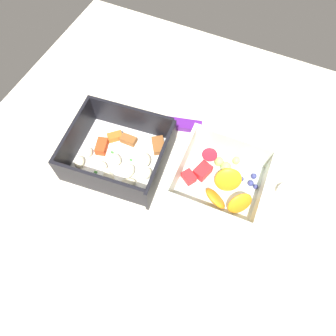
% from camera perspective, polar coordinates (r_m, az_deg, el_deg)
% --- Properties ---
extents(table_surface, '(0.80, 0.80, 0.02)m').
position_cam_1_polar(table_surface, '(0.60, 0.23, -2.12)').
color(table_surface, beige).
rests_on(table_surface, ground).
extents(pasta_container, '(0.19, 0.17, 0.07)m').
position_cam_1_polar(pasta_container, '(0.59, -8.73, 2.41)').
color(pasta_container, white).
rests_on(pasta_container, table_surface).
extents(fruit_bowl, '(0.16, 0.15, 0.06)m').
position_cam_1_polar(fruit_bowl, '(0.56, 9.35, -2.44)').
color(fruit_bowl, silver).
rests_on(fruit_bowl, table_surface).
extents(candy_bar, '(0.07, 0.04, 0.01)m').
position_cam_1_polar(candy_bar, '(0.64, 2.92, 7.75)').
color(candy_bar, '#51197A').
rests_on(candy_bar, table_surface).
extents(paper_cup_liner, '(0.03, 0.03, 0.02)m').
position_cam_1_polar(paper_cup_liner, '(0.60, 20.39, -4.29)').
color(paper_cup_liner, white).
rests_on(paper_cup_liner, table_surface).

